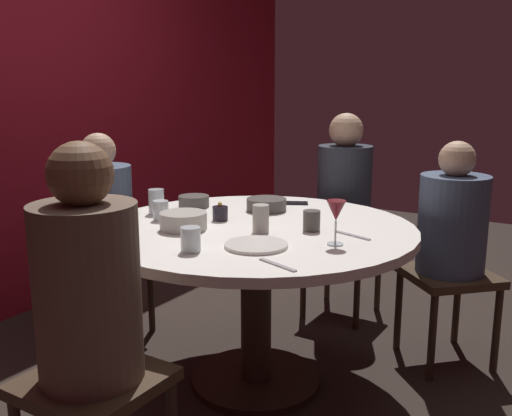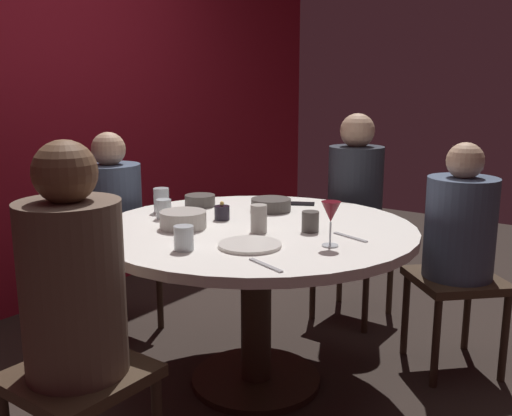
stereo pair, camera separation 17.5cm
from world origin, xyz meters
name	(u,v)px [view 1 (the left image)]	position (x,y,z in m)	size (l,w,h in m)	color
ground_plane	(256,381)	(0.00, 0.00, 0.00)	(8.00, 8.00, 0.00)	#2D231E
back_wall	(6,97)	(0.00, 1.70, 1.30)	(6.00, 0.10, 2.60)	maroon
dining_table	(256,257)	(0.00, 0.00, 0.61)	(1.41, 1.41, 0.76)	white
seated_diner_left	(88,295)	(-0.96, 0.00, 0.74)	(0.40, 0.40, 1.21)	#3F2D1E
seated_diner_back	(102,213)	(0.00, 0.97, 0.70)	(0.40, 0.40, 1.12)	#3F2D1E
seated_diner_right	(344,194)	(0.97, 0.00, 0.74)	(0.40, 0.40, 1.21)	#3F2D1E
seated_diner_front_right	(452,228)	(0.69, -0.69, 0.69)	(0.57, 0.57, 1.11)	#3F2D1E
candle_holder	(221,213)	(0.00, 0.19, 0.79)	(0.07, 0.07, 0.09)	black
wine_glass	(336,213)	(-0.10, -0.43, 0.88)	(0.08, 0.08, 0.18)	silver
dinner_plate	(256,245)	(-0.29, -0.18, 0.76)	(0.25, 0.25, 0.01)	silver
cell_phone	(294,203)	(0.51, 0.08, 0.76)	(0.07, 0.14, 0.01)	black
bowl_serving_large	(266,204)	(0.29, 0.12, 0.79)	(0.20, 0.20, 0.06)	#4C4742
bowl_salad_center	(194,201)	(0.17, 0.48, 0.78)	(0.16, 0.16, 0.06)	#4C4742
bowl_small_white	(183,221)	(-0.22, 0.23, 0.79)	(0.20, 0.20, 0.07)	#B2ADA3
cup_near_candle	(261,219)	(-0.09, -0.08, 0.82)	(0.07, 0.07, 0.12)	#B2ADA3
cup_by_left_diner	(161,210)	(-0.14, 0.43, 0.80)	(0.07, 0.07, 0.09)	silver
cup_by_right_diner	(156,201)	(-0.05, 0.54, 0.82)	(0.08, 0.08, 0.12)	silver
cup_center_front	(191,239)	(-0.47, -0.01, 0.80)	(0.08, 0.08, 0.09)	silver
cup_far_edge	(312,221)	(0.05, -0.25, 0.80)	(0.07, 0.07, 0.09)	#4C4742
fork_near_plate	(353,235)	(0.06, -0.43, 0.76)	(0.02, 0.18, 0.01)	#B7B7BC
knife_near_plate	(277,265)	(-0.45, -0.37, 0.76)	(0.02, 0.18, 0.01)	#B7B7BC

